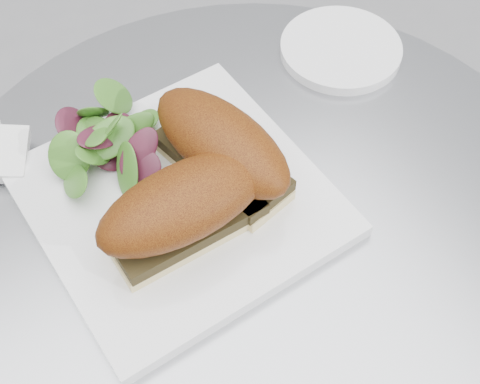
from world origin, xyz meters
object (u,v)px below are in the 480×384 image
object	(u,v)px
plate	(179,200)
saucer	(341,49)
sandwich_right	(222,147)
sandwich_left	(185,208)

from	to	relation	value
plate	saucer	world-z (taller)	plate
plate	sandwich_right	bearing A→B (deg)	3.14
sandwich_left	sandwich_right	size ratio (longest dim) A/B	0.96
plate	sandwich_left	size ratio (longest dim) A/B	1.56
plate	sandwich_right	distance (m)	0.07
sandwich_left	saucer	distance (m)	0.33
saucer	plate	bearing A→B (deg)	-159.50
plate	sandwich_left	world-z (taller)	sandwich_left
sandwich_left	sandwich_right	xyz separation A→B (m)	(0.07, 0.05, 0.00)
saucer	sandwich_left	bearing A→B (deg)	-153.05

